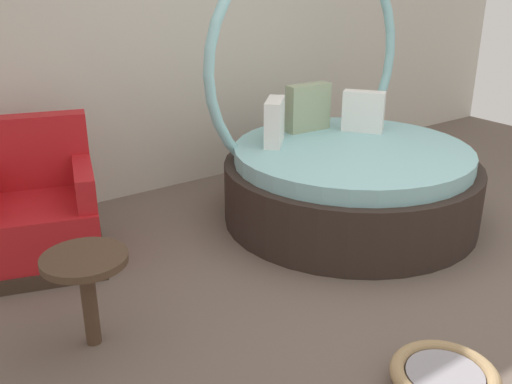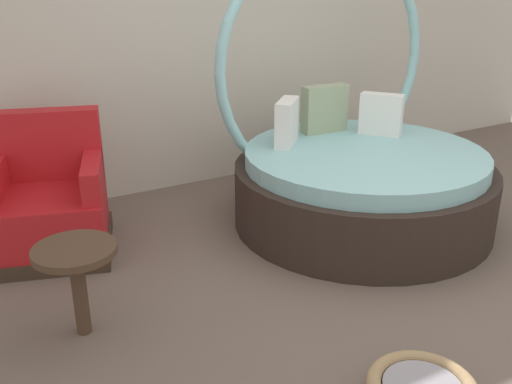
{
  "view_description": "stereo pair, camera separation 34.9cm",
  "coord_description": "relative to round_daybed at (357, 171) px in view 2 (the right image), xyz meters",
  "views": [
    {
      "loc": [
        -2.65,
        -2.14,
        1.89
      ],
      "look_at": [
        -0.69,
        0.62,
        0.55
      ],
      "focal_mm": 40.59,
      "sensor_mm": 36.0,
      "label": 1
    },
    {
      "loc": [
        -2.35,
        -2.32,
        1.89
      ],
      "look_at": [
        -0.69,
        0.62,
        0.55
      ],
      "focal_mm": 40.59,
      "sensor_mm": 36.0,
      "label": 2
    }
  ],
  "objects": [
    {
      "name": "red_armchair",
      "position": [
        -2.18,
        0.65,
        -0.07
      ],
      "size": [
        1.0,
        1.0,
        0.94
      ],
      "color": "#38281E",
      "rests_on": "ground_plane"
    },
    {
      "name": "back_wall",
      "position": [
        -0.39,
        1.44,
        1.14
      ],
      "size": [
        8.0,
        0.12,
        3.07
      ],
      "primitive_type": "cube",
      "color": "beige",
      "rests_on": "ground_plane"
    },
    {
      "name": "ground_plane",
      "position": [
        -0.39,
        -0.94,
        -0.41
      ],
      "size": [
        8.0,
        8.0,
        0.02
      ],
      "primitive_type": "cube",
      "color": "#66564C"
    },
    {
      "name": "side_table",
      "position": [
        -2.25,
        -0.47,
        0.03
      ],
      "size": [
        0.44,
        0.44,
        0.52
      ],
      "color": "#473323",
      "rests_on": "ground_plane"
    },
    {
      "name": "round_daybed",
      "position": [
        0.0,
        0.0,
        0.0
      ],
      "size": [
        1.96,
        1.96,
        2.12
      ],
      "color": "#2D231E",
      "rests_on": "ground_plane"
    }
  ]
}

